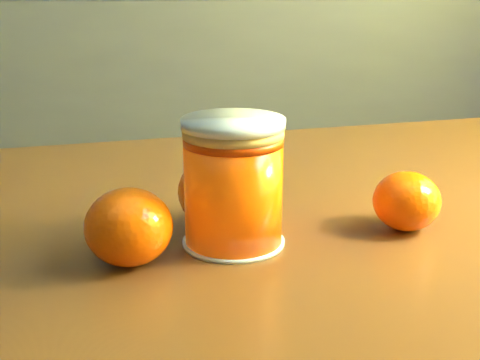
{
  "coord_description": "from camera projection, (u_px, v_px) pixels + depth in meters",
  "views": [
    {
      "loc": [
        0.78,
        -0.52,
        0.97
      ],
      "look_at": [
        0.82,
        0.01,
        0.81
      ],
      "focal_mm": 50.0,
      "sensor_mm": 36.0,
      "label": 1
    }
  ],
  "objects": [
    {
      "name": "orange_back",
      "position": [
        407.0,
        201.0,
        0.58
      ],
      "size": [
        0.07,
        0.07,
        0.05
      ],
      "primitive_type": "ellipsoid",
      "rotation": [
        0.0,
        0.0,
        0.33
      ],
      "color": "#FF5505",
      "rests_on": "table"
    },
    {
      "name": "orange_extra",
      "position": [
        129.0,
        227.0,
        0.51
      ],
      "size": [
        0.09,
        0.09,
        0.06
      ],
      "primitive_type": "ellipsoid",
      "rotation": [
        0.0,
        0.0,
        0.38
      ],
      "color": "#FF5505",
      "rests_on": "table"
    },
    {
      "name": "table",
      "position": [
        343.0,
        314.0,
        0.64
      ],
      "size": [
        1.12,
        0.88,
        0.75
      ],
      "rotation": [
        0.0,
        0.0,
        0.19
      ],
      "color": "brown",
      "rests_on": "ground"
    },
    {
      "name": "orange_front",
      "position": [
        222.0,
        192.0,
        0.58
      ],
      "size": [
        0.1,
        0.1,
        0.07
      ],
      "primitive_type": "ellipsoid",
      "rotation": [
        0.0,
        0.0,
        -0.34
      ],
      "color": "#FF5505",
      "rests_on": "table"
    },
    {
      "name": "juice_glass",
      "position": [
        233.0,
        184.0,
        0.54
      ],
      "size": [
        0.08,
        0.08,
        0.1
      ],
      "rotation": [
        0.0,
        0.0,
        0.2
      ],
      "color": "#FA4F05",
      "rests_on": "table"
    }
  ]
}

